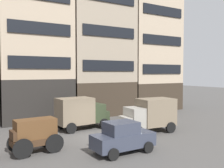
{
  "coord_description": "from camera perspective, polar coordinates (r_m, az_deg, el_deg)",
  "views": [
    {
      "loc": [
        -8.35,
        -15.82,
        4.68
      ],
      "look_at": [
        2.0,
        1.89,
        3.73
      ],
      "focal_mm": 39.74,
      "sensor_mm": 36.0,
      "label": 1
    }
  ],
  "objects": [
    {
      "name": "building_far_right",
      "position": [
        32.56,
        8.29,
        9.97
      ],
      "size": [
        7.47,
        6.0,
        17.59
      ],
      "color": "#33281E",
      "rests_on": "ground_plane"
    },
    {
      "name": "delivery_truck_near",
      "position": [
        19.79,
        8.6,
        -6.85
      ],
      "size": [
        4.46,
        2.39,
        2.62
      ],
      "color": "gray",
      "rests_on": "ground_plane"
    },
    {
      "name": "building_center_right",
      "position": [
        28.7,
        -3.36,
        11.66
      ],
      "size": [
        7.75,
        6.0,
        18.26
      ],
      "color": "#33281E",
      "rests_on": "ground_plane"
    },
    {
      "name": "building_center_left",
      "position": [
        26.18,
        -17.61,
        10.76
      ],
      "size": [
        7.15,
        6.0,
        16.76
      ],
      "color": "black",
      "rests_on": "ground_plane"
    },
    {
      "name": "delivery_truck_far",
      "position": [
        20.74,
        -7.1,
        -6.4
      ],
      "size": [
        4.44,
        2.35,
        2.62
      ],
      "color": "#2D3823",
      "rests_on": "ground_plane"
    },
    {
      "name": "cargo_wagon",
      "position": [
        15.38,
        -17.4,
        -10.75
      ],
      "size": [
        3.0,
        1.71,
        1.98
      ],
      "color": "#3D2819",
      "rests_on": "ground_plane"
    },
    {
      "name": "ground_plane",
      "position": [
        18.49,
        -2.46,
        -12.01
      ],
      "size": [
        120.0,
        120.0,
        0.0
      ],
      "primitive_type": "plane",
      "color": "#4C4947"
    },
    {
      "name": "sedan_dark",
      "position": [
        14.8,
        2.47,
        -12.1
      ],
      "size": [
        3.74,
        1.93,
        1.83
      ],
      "color": "#333847",
      "rests_on": "ground_plane"
    },
    {
      "name": "pedestrian_officer",
      "position": [
        24.79,
        7.8,
        -5.95
      ],
      "size": [
        0.38,
        0.38,
        1.79
      ],
      "color": "black",
      "rests_on": "ground_plane"
    }
  ]
}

